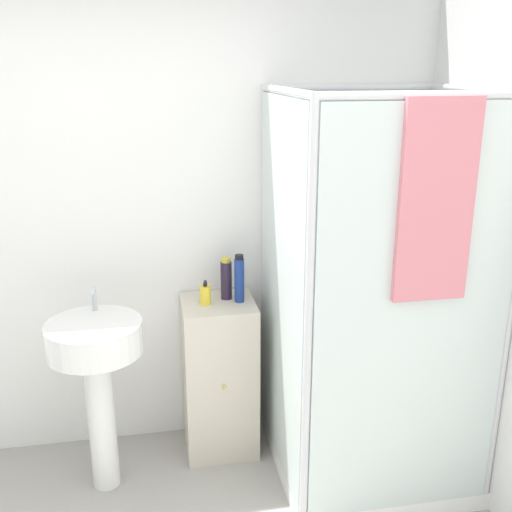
% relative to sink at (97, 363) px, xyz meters
% --- Properties ---
extents(wall_back, '(6.40, 0.06, 2.50)m').
position_rel_sink_xyz_m(wall_back, '(0.15, 0.43, 0.57)').
color(wall_back, white).
rests_on(wall_back, ground_plane).
extents(shower_enclosure, '(0.94, 0.97, 1.96)m').
position_rel_sink_xyz_m(shower_enclosure, '(1.29, -0.15, -0.16)').
color(shower_enclosure, white).
rests_on(shower_enclosure, ground_plane).
extents(vanity_cabinet, '(0.38, 0.39, 0.87)m').
position_rel_sink_xyz_m(vanity_cabinet, '(0.62, 0.21, -0.25)').
color(vanity_cabinet, beige).
rests_on(vanity_cabinet, ground_plane).
extents(sink, '(0.46, 0.46, 1.03)m').
position_rel_sink_xyz_m(sink, '(0.00, 0.00, 0.00)').
color(sink, white).
rests_on(sink, ground_plane).
extents(soap_dispenser, '(0.06, 0.06, 0.13)m').
position_rel_sink_xyz_m(soap_dispenser, '(0.55, 0.20, 0.24)').
color(soap_dispenser, yellow).
rests_on(soap_dispenser, vanity_cabinet).
extents(shampoo_bottle_tall_black, '(0.06, 0.06, 0.23)m').
position_rel_sink_xyz_m(shampoo_bottle_tall_black, '(0.67, 0.26, 0.30)').
color(shampoo_bottle_tall_black, '#281E33').
rests_on(shampoo_bottle_tall_black, vanity_cabinet).
extents(shampoo_bottle_blue, '(0.05, 0.05, 0.26)m').
position_rel_sink_xyz_m(shampoo_bottle_blue, '(0.73, 0.20, 0.31)').
color(shampoo_bottle_blue, navy).
rests_on(shampoo_bottle_blue, vanity_cabinet).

